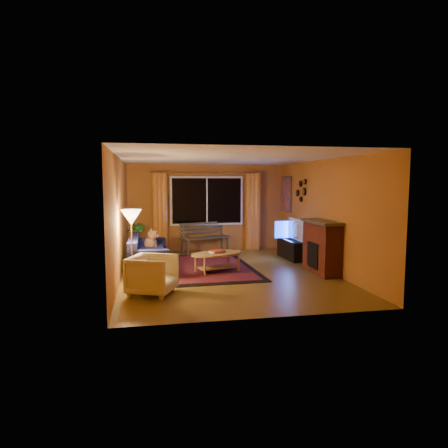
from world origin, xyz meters
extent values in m
cube|color=brown|center=(0.00, 0.00, -0.01)|extent=(4.50, 6.00, 0.02)
cube|color=white|center=(0.00, 0.00, 2.51)|extent=(4.50, 6.00, 0.02)
cube|color=#BA722D|center=(0.00, 3.01, 1.25)|extent=(4.50, 0.02, 2.50)
cube|color=#BA722D|center=(-2.26, 0.00, 1.25)|extent=(0.02, 6.00, 2.50)
cube|color=#BA722D|center=(2.26, 0.00, 1.25)|extent=(0.02, 6.00, 2.50)
cube|color=black|center=(0.00, 2.94, 1.45)|extent=(2.00, 0.02, 1.30)
cylinder|color=#BF8C3F|center=(0.00, 2.90, 2.25)|extent=(3.20, 0.03, 0.03)
cylinder|color=orange|center=(-1.35, 2.88, 1.12)|extent=(0.36, 0.36, 2.24)
cylinder|color=orange|center=(1.35, 2.88, 1.12)|extent=(0.36, 0.36, 2.24)
cube|color=#3C3924|center=(-0.10, 2.62, 0.21)|extent=(1.48, 0.91, 0.43)
imported|color=#235B1E|center=(-2.00, 2.36, 0.45)|extent=(0.65, 0.65, 0.90)
cube|color=#141745|center=(-1.68, 0.47, 0.39)|extent=(0.84, 1.94, 0.78)
imported|color=beige|center=(-1.62, -1.41, 0.39)|extent=(0.94, 0.96, 0.77)
cylinder|color=#BF8C3F|center=(-2.00, -0.56, 0.73)|extent=(0.30, 0.30, 1.45)
cube|color=maroon|center=(-0.36, 0.62, 0.01)|extent=(2.20, 3.38, 0.02)
cylinder|color=tan|center=(-0.20, 0.07, 0.22)|extent=(1.55, 1.55, 0.44)
cube|color=black|center=(2.00, 1.29, 0.25)|extent=(0.44, 1.20, 0.50)
imported|color=black|center=(2.00, 1.29, 0.77)|extent=(0.14, 0.96, 0.55)
cube|color=maroon|center=(2.05, -0.40, 0.55)|extent=(0.40, 1.20, 1.10)
cube|color=#EB550A|center=(2.22, 2.45, 1.65)|extent=(0.04, 0.76, 0.96)
camera|label=1|loc=(-1.67, -8.47, 1.99)|focal=32.00mm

